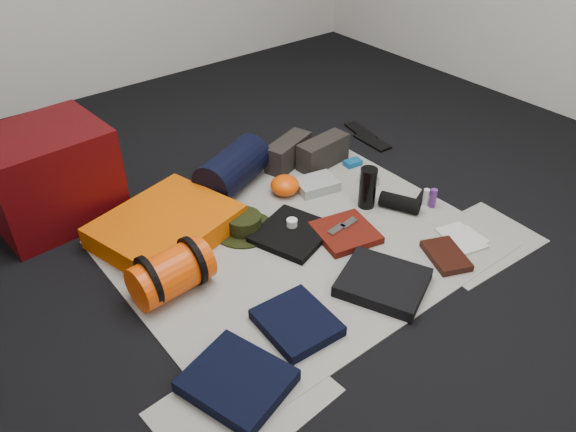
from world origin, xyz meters
TOP-DOWN VIEW (x-y plane):
  - floor at (0.00, 0.00)m, footprint 4.50×4.50m
  - newspaper_mat at (0.00, 0.00)m, footprint 1.60×1.30m
  - newspaper_sheet_front_left at (-0.70, -0.55)m, footprint 0.61×0.44m
  - newspaper_sheet_front_right at (0.65, -0.50)m, footprint 0.60×0.43m
  - red_cabinet at (-0.79, 0.92)m, footprint 0.58×0.50m
  - sleeping_pad at (-0.45, 0.44)m, footprint 0.71×0.63m
  - stuff_sack at (-0.62, 0.08)m, footprint 0.34×0.22m
  - sack_strap_left at (-0.72, 0.08)m, footprint 0.02×0.22m
  - sack_strap_right at (-0.52, 0.08)m, footprint 0.02×0.22m
  - navy_duffel at (0.03, 0.60)m, footprint 0.48×0.37m
  - boonie_brim at (-0.15, 0.25)m, footprint 0.39×0.39m
  - boonie_crown at (-0.15, 0.25)m, footprint 0.17×0.17m
  - hiking_boot_left at (0.41, 0.60)m, footprint 0.33×0.21m
  - hiking_boot_right at (0.56, 0.48)m, footprint 0.32×0.15m
  - flip_flop_left at (0.98, 0.49)m, footprint 0.11×0.25m
  - flip_flop_right at (1.02, 0.64)m, footprint 0.14×0.26m
  - trousers_navy_a at (-0.68, -0.48)m, footprint 0.38×0.41m
  - trousers_navy_b at (-0.34, -0.40)m, footprint 0.27×0.31m
  - trousers_charcoal at (0.08, -0.45)m, footprint 0.42×0.44m
  - black_tshirt at (0.01, 0.07)m, footprint 0.41×0.40m
  - red_shirt at (0.20, -0.09)m, footprint 0.32×0.32m
  - orange_stuff_sack at (0.21, 0.38)m, footprint 0.18×0.18m
  - first_aid_pouch at (0.36, 0.31)m, footprint 0.24×0.20m
  - water_bottle at (0.46, 0.03)m, footprint 0.11×0.11m
  - speaker at (0.57, -0.10)m, footprint 0.16×0.22m
  - compact_camera at (0.62, 0.17)m, footprint 0.12×0.10m
  - cyan_case at (0.69, 0.37)m, footprint 0.10×0.07m
  - toiletry_purple at (0.71, -0.18)m, footprint 0.04×0.04m
  - toiletry_clear at (0.70, -0.15)m, footprint 0.03×0.03m
  - paperback_book at (0.44, -0.49)m, footprint 0.23×0.27m
  - map_booklet at (0.61, -0.45)m, footprint 0.20×0.25m
  - map_printout at (0.65, -0.46)m, footprint 0.14×0.17m
  - sunglasses at (0.73, -0.11)m, footprint 0.12×0.08m
  - key_cluster at (-0.75, -0.60)m, footprint 0.07×0.07m
  - tape_roll at (0.03, 0.10)m, footprint 0.05×0.05m
  - energy_bar_a at (0.16, -0.07)m, footprint 0.10×0.05m
  - energy_bar_b at (0.24, -0.07)m, footprint 0.10×0.05m

SIDE VIEW (x-z plane):
  - floor at x=0.00m, z-range -0.02..0.00m
  - newspaper_sheet_front_left at x=-0.70m, z-range 0.00..0.00m
  - newspaper_sheet_front_right at x=0.65m, z-range 0.00..0.00m
  - newspaper_mat at x=0.00m, z-range 0.00..0.01m
  - flip_flop_right at x=1.02m, z-range 0.00..0.01m
  - flip_flop_left at x=0.98m, z-range 0.00..0.01m
  - map_printout at x=0.65m, z-range 0.01..0.01m
  - boonie_brim at x=-0.15m, z-range 0.01..0.01m
  - map_booklet at x=0.61m, z-range 0.01..0.02m
  - key_cluster at x=-0.75m, z-range 0.01..0.02m
  - sunglasses at x=0.73m, z-range 0.01..0.03m
  - cyan_case at x=0.69m, z-range 0.01..0.04m
  - paperback_book at x=0.44m, z-range 0.01..0.04m
  - black_tshirt at x=0.01m, z-range 0.01..0.04m
  - red_shirt at x=0.20m, z-range 0.01..0.04m
  - compact_camera at x=0.62m, z-range 0.01..0.05m
  - trousers_navy_b at x=-0.34m, z-range 0.01..0.05m
  - trousers_navy_a at x=-0.68m, z-range 0.01..0.06m
  - first_aid_pouch at x=0.36m, z-range 0.01..0.06m
  - trousers_charcoal at x=0.08m, z-range 0.01..0.06m
  - speaker at x=0.57m, z-range 0.01..0.08m
  - energy_bar_a at x=0.16m, z-range 0.04..0.06m
  - energy_bar_b at x=0.24m, z-range 0.04..0.06m
  - boonie_crown at x=-0.15m, z-range 0.01..0.09m
  - toiletry_clear at x=0.70m, z-range 0.01..0.10m
  - orange_stuff_sack at x=0.21m, z-range 0.01..0.11m
  - tape_roll at x=0.03m, z-range 0.04..0.07m
  - toiletry_purple at x=0.71m, z-range 0.01..0.11m
  - sleeping_pad at x=-0.45m, z-range 0.01..0.12m
  - hiking_boot_left at x=0.41m, z-range 0.01..0.16m
  - hiking_boot_right at x=0.56m, z-range 0.01..0.16m
  - stuff_sack at x=-0.62m, z-range 0.01..0.20m
  - water_bottle at x=0.46m, z-range 0.01..0.22m
  - sack_strap_left at x=-0.72m, z-range 0.01..0.22m
  - sack_strap_right at x=-0.52m, z-range 0.01..0.22m
  - navy_duffel at x=0.03m, z-range 0.01..0.23m
  - red_cabinet at x=-0.79m, z-range 0.00..0.46m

